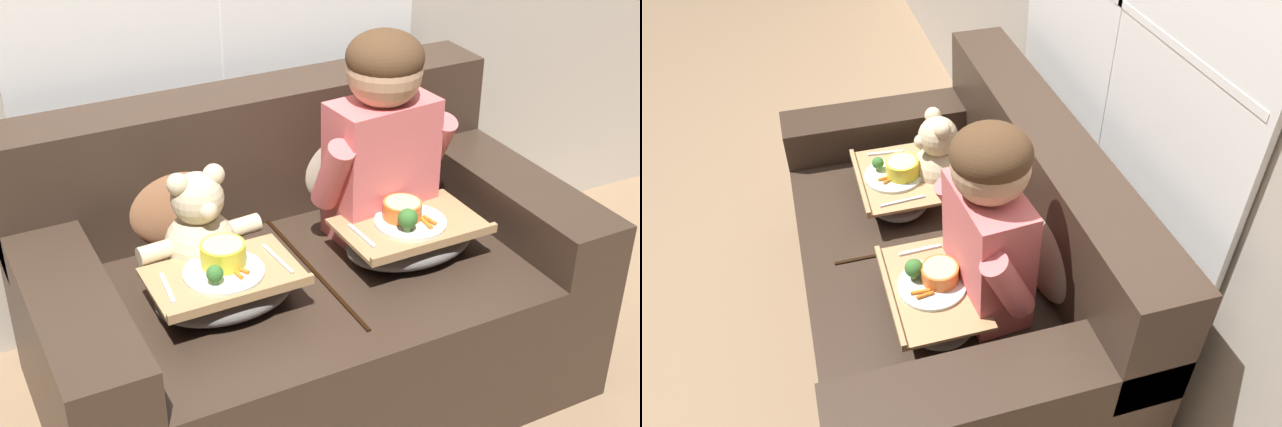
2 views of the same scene
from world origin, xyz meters
TOP-DOWN VIEW (x-y plane):
  - ground_plane at (0.00, 0.00)m, footprint 14.00×14.00m
  - couch at (0.00, 0.06)m, footprint 1.65×0.99m
  - throw_pillow_behind_child at (0.30, 0.31)m, footprint 0.38×0.18m
  - throw_pillow_behind_teddy at (-0.30, 0.31)m, footprint 0.36×0.17m
  - child_figure at (0.30, 0.07)m, footprint 0.48×0.24m
  - teddy_bear at (-0.30, 0.07)m, footprint 0.38×0.27m
  - lap_tray_child at (0.30, -0.11)m, footprint 0.43×0.29m
  - lap_tray_teddy at (-0.30, -0.10)m, footprint 0.42×0.28m

SIDE VIEW (x-z plane):
  - ground_plane at x=0.00m, z-range 0.00..0.00m
  - couch at x=0.00m, z-range -0.12..0.77m
  - lap_tray_child at x=0.30m, z-range 0.43..0.62m
  - lap_tray_teddy at x=-0.30m, z-range 0.43..0.62m
  - teddy_bear at x=-0.30m, z-range 0.43..0.79m
  - throw_pillow_behind_child at x=0.30m, z-range 0.44..0.84m
  - throw_pillow_behind_teddy at x=-0.30m, z-range 0.45..0.82m
  - child_figure at x=0.30m, z-range 0.49..1.15m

